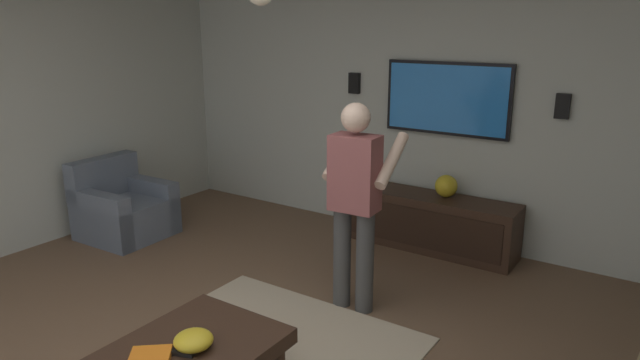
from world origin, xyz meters
name	(u,v)px	position (x,y,z in m)	size (l,w,h in m)	color
wall_back_tv	(429,106)	(3.18, 0.00, 1.38)	(0.10, 6.46, 2.77)	#B2B7AD
armchair	(123,210)	(1.36, 2.62, 0.28)	(0.83, 0.84, 0.82)	slate
media_console	(430,222)	(2.85, -0.23, 0.28)	(0.45, 1.70, 0.55)	#332116
tv	(447,99)	(3.09, -0.23, 1.48)	(0.05, 1.26, 0.71)	black
person_standing	(355,195)	(1.37, -0.21, 0.93)	(0.56, 0.56, 1.64)	#3F3F3F
bowl	(193,340)	(-0.21, -0.09, 0.45)	(0.23, 0.23, 0.10)	gold
remote_black	(181,353)	(-0.30, -0.08, 0.41)	(0.15, 0.04, 0.02)	black
book	(151,356)	(-0.42, 0.04, 0.42)	(0.22, 0.16, 0.04)	orange
vase_round	(446,186)	(2.90, -0.35, 0.66)	(0.22, 0.22, 0.22)	gold
wall_speaker_left	(563,106)	(3.10, -1.29, 1.49)	(0.06, 0.12, 0.22)	black
wall_speaker_right	(354,83)	(3.10, 0.83, 1.57)	(0.06, 0.12, 0.22)	black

